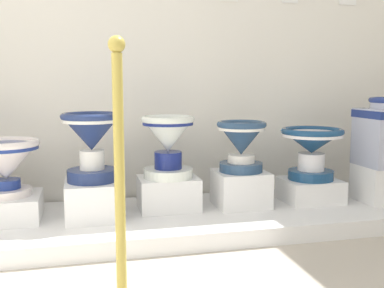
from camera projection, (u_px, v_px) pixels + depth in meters
The scene contains 12 objects.
display_platform at pixel (211, 218), 2.85m from camera, with size 2.87×0.86×0.10m, color white.
plinth_block_slender_white at pixel (8, 208), 2.62m from camera, with size 0.37×0.36×0.14m, color white.
antique_toilet_slender_white at pixel (5, 160), 2.58m from camera, with size 0.39×0.39×0.33m.
plinth_block_central_ornate at pixel (93, 199), 2.67m from camera, with size 0.32×0.37×0.22m, color white.
antique_toilet_central_ornate at pixel (91, 138), 2.62m from camera, with size 0.35×0.35×0.40m.
plinth_block_broad_patterned at pixel (168, 193), 2.85m from camera, with size 0.37×0.28×0.20m, color white.
antique_toilet_broad_patterned at pixel (168, 140), 2.80m from camera, with size 0.34×0.34×0.39m.
plinth_block_pale_glazed at pixel (241, 188), 2.93m from camera, with size 0.33×0.31×0.23m, color white.
antique_toilet_pale_glazed at pixel (241, 141), 2.89m from camera, with size 0.32×0.32×0.32m.
plinth_block_tall_cobalt at pixel (310, 190), 3.04m from camera, with size 0.37×0.32×0.15m, color white.
antique_toilet_tall_cobalt at pixel (312, 145), 3.00m from camera, with size 0.41×0.41×0.34m.
stanchion_post_near_left at pixel (121, 236), 1.72m from camera, with size 0.26×0.26×1.06m.
Camera 1 is at (0.95, -0.33, 0.89)m, focal length 42.40 mm.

